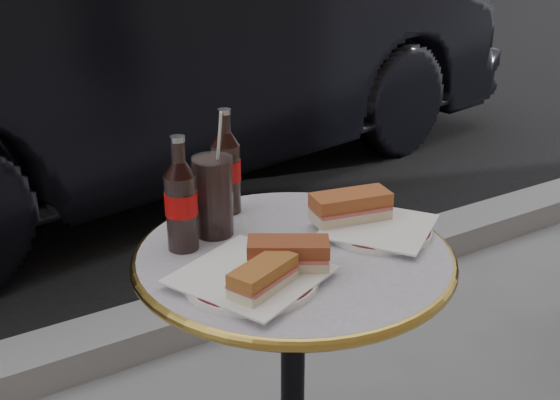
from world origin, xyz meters
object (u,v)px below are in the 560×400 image
cola_glass (213,196)px  parked_car (147,43)px  cola_bottle_right (226,161)px  cola_bottle_left (181,194)px  plate_left (251,279)px  plate_right (378,230)px

cola_glass → parked_car: 2.37m
cola_bottle_right → parked_car: parked_car is taller
cola_bottle_left → cola_bottle_right: bearing=36.2°
cola_glass → parked_car: size_ratio=0.04×
plate_left → cola_bottle_right: size_ratio=1.05×
cola_bottle_right → cola_glass: size_ratio=1.39×
parked_car → plate_left: bearing=151.3°
cola_bottle_left → parked_car: size_ratio=0.05×
plate_left → parked_car: size_ratio=0.06×
cola_glass → parked_car: parked_car is taller
plate_left → parked_car: (0.80, 2.46, -0.03)m
cola_bottle_left → parked_car: bearing=69.6°
cola_bottle_left → cola_glass: size_ratio=1.38×
cola_bottle_left → cola_bottle_right: cola_bottle_right is taller
cola_bottle_left → parked_car: 2.43m
cola_glass → cola_bottle_right: bearing=49.4°
cola_bottle_left → cola_glass: (0.08, 0.03, -0.03)m
cola_bottle_right → cola_bottle_left: bearing=-143.8°
plate_right → parked_car: (0.48, 2.41, -0.03)m
plate_left → cola_bottle_left: size_ratio=1.06×
plate_left → parked_car: bearing=72.0°
plate_right → cola_bottle_left: cola_bottle_left is taller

